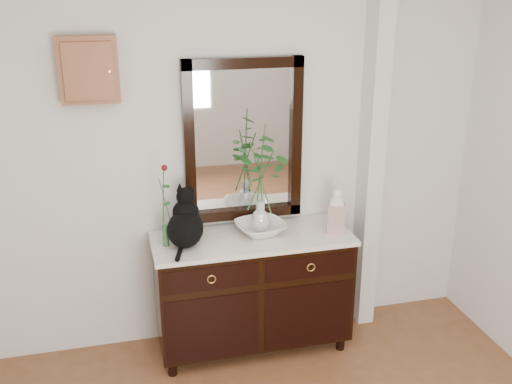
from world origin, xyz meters
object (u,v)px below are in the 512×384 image
object	(u,v)px
cat	(185,218)
ginger_jar	(336,209)
sideboard	(252,286)
lotus_bowl	(260,228)

from	to	relation	value
cat	ginger_jar	bearing A→B (deg)	14.27
cat	ginger_jar	xyz separation A→B (m)	(1.01, -0.02, -0.03)
sideboard	ginger_jar	xyz separation A→B (m)	(0.57, -0.04, 0.53)
sideboard	lotus_bowl	world-z (taller)	lotus_bowl
lotus_bowl	ginger_jar	xyz separation A→B (m)	(0.51, -0.08, 0.12)
sideboard	cat	world-z (taller)	cat
cat	sideboard	bearing A→B (deg)	18.33
cat	ginger_jar	size ratio (longest dim) A/B	1.21
lotus_bowl	ginger_jar	distance (m)	0.52
ginger_jar	lotus_bowl	bearing A→B (deg)	171.29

